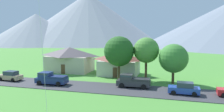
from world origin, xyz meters
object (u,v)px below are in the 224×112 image
at_px(tree_right_of_center, 173,58).
at_px(parked_car_blue_mid_west, 184,89).
at_px(house_leftmost, 119,63).
at_px(house_left_center, 70,59).
at_px(parked_car_tan_west_end, 10,76).
at_px(tree_left_of_center, 146,50).
at_px(tree_center, 119,51).
at_px(pickup_truck_charcoal_west_side, 133,81).
at_px(pickup_truck_navy_east_side, 51,78).

distance_m(tree_right_of_center, parked_car_blue_mid_west, 7.40).
relative_size(house_leftmost, tree_right_of_center, 1.21).
bearing_deg(parked_car_blue_mid_west, tree_right_of_center, 103.75).
relative_size(house_left_center, parked_car_tan_west_end, 2.40).
distance_m(tree_left_of_center, parked_car_blue_mid_west, 10.97).
relative_size(house_leftmost, tree_center, 1.03).
distance_m(tree_left_of_center, pickup_truck_charcoal_west_side, 7.37).
xyz_separation_m(tree_center, parked_car_tan_west_end, (-18.57, -5.89, -4.39)).
xyz_separation_m(pickup_truck_charcoal_west_side, pickup_truck_navy_east_side, (-13.37, -1.92, 0.00)).
bearing_deg(pickup_truck_navy_east_side, parked_car_blue_mid_west, -0.11).
relative_size(tree_left_of_center, parked_car_blue_mid_west, 1.84).
xyz_separation_m(parked_car_tan_west_end, parked_car_blue_mid_west, (29.59, -0.70, 0.00)).
distance_m(parked_car_tan_west_end, pickup_truck_navy_east_side, 8.64).
xyz_separation_m(house_leftmost, tree_center, (1.20, -4.95, 2.81)).
height_order(house_leftmost, tree_left_of_center, tree_left_of_center).
bearing_deg(parked_car_blue_mid_west, parked_car_tan_west_end, 178.64).
bearing_deg(house_left_center, pickup_truck_navy_east_side, -77.22).
relative_size(house_leftmost, pickup_truck_charcoal_west_side, 1.57).
relative_size(house_leftmost, house_left_center, 0.80).
bearing_deg(tree_right_of_center, house_leftmost, 154.07).
height_order(tree_left_of_center, pickup_truck_charcoal_west_side, tree_left_of_center).
bearing_deg(tree_left_of_center, pickup_truck_navy_east_side, -152.38).
bearing_deg(pickup_truck_charcoal_west_side, house_left_center, 147.37).
bearing_deg(parked_car_blue_mid_west, tree_left_of_center, 129.15).
height_order(house_leftmost, tree_right_of_center, tree_right_of_center).
distance_m(house_leftmost, tree_center, 5.82).
distance_m(parked_car_tan_west_end, pickup_truck_charcoal_west_side, 22.02).
bearing_deg(parked_car_tan_west_end, parked_car_blue_mid_west, -1.36).
xyz_separation_m(tree_right_of_center, pickup_truck_charcoal_west_side, (-6.04, -4.40, -3.25)).
xyz_separation_m(tree_center, parked_car_blue_mid_west, (11.02, -6.60, -4.39)).
height_order(pickup_truck_charcoal_west_side, pickup_truck_navy_east_side, same).
height_order(parked_car_tan_west_end, pickup_truck_charcoal_west_side, pickup_truck_charcoal_west_side).
xyz_separation_m(house_leftmost, pickup_truck_navy_east_side, (-8.76, -11.51, -1.39)).
distance_m(house_left_center, tree_left_of_center, 18.25).
bearing_deg(tree_right_of_center, parked_car_blue_mid_west, -76.25).
height_order(tree_center, pickup_truck_navy_east_side, tree_center).
bearing_deg(pickup_truck_charcoal_west_side, tree_left_of_center, 77.16).
relative_size(tree_center, pickup_truck_navy_east_side, 1.51).
distance_m(tree_center, pickup_truck_navy_east_side, 12.64).
distance_m(tree_center, parked_car_blue_mid_west, 13.57).
relative_size(parked_car_blue_mid_west, pickup_truck_charcoal_west_side, 0.81).
height_order(parked_car_tan_west_end, pickup_truck_navy_east_side, pickup_truck_navy_east_side).
relative_size(tree_left_of_center, tree_center, 0.97).
distance_m(parked_car_tan_west_end, parked_car_blue_mid_west, 29.60).
relative_size(tree_right_of_center, pickup_truck_charcoal_west_side, 1.29).
xyz_separation_m(house_leftmost, tree_right_of_center, (10.66, -5.18, 1.86)).
distance_m(house_leftmost, pickup_truck_charcoal_west_side, 10.73).
bearing_deg(parked_car_blue_mid_west, pickup_truck_charcoal_west_side, 165.55).
height_order(tree_center, pickup_truck_charcoal_west_side, tree_center).
xyz_separation_m(house_left_center, tree_center, (12.74, -5.71, 2.46)).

